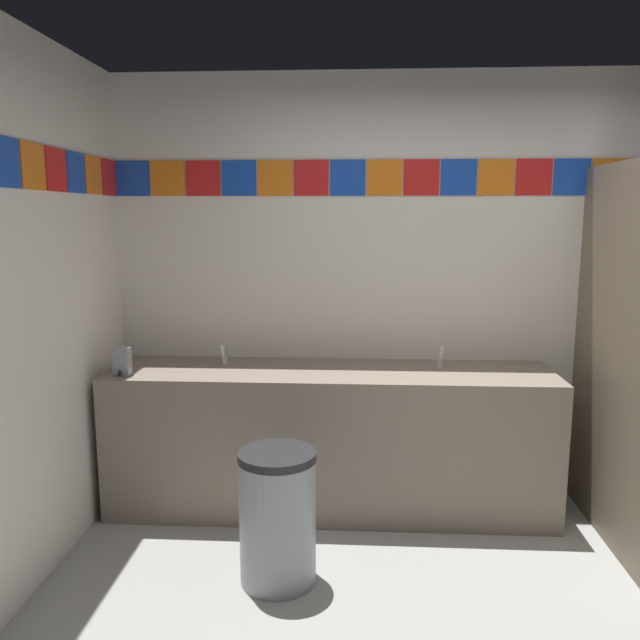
# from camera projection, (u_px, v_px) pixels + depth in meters

# --- Properties ---
(wall_back) EXTENTS (4.23, 0.09, 2.61)m
(wall_back) POSITION_uv_depth(u_px,v_px,m) (454.00, 287.00, 3.93)
(wall_back) COLOR silver
(wall_back) RESTS_ON ground_plane
(vanity_counter) EXTENTS (2.62, 0.62, 0.85)m
(vanity_counter) POSITION_uv_depth(u_px,v_px,m) (330.00, 438.00, 3.77)
(vanity_counter) COLOR gray
(vanity_counter) RESTS_ON ground_plane
(faucet_left) EXTENTS (0.04, 0.10, 0.14)m
(faucet_left) POSITION_uv_depth(u_px,v_px,m) (224.00, 356.00, 3.82)
(faucet_left) COLOR silver
(faucet_left) RESTS_ON vanity_counter
(faucet_right) EXTENTS (0.04, 0.10, 0.14)m
(faucet_right) POSITION_uv_depth(u_px,v_px,m) (440.00, 359.00, 3.74)
(faucet_right) COLOR silver
(faucet_right) RESTS_ON vanity_counter
(soap_dispenser) EXTENTS (0.09, 0.09, 0.16)m
(soap_dispenser) POSITION_uv_depth(u_px,v_px,m) (122.00, 362.00, 3.57)
(soap_dispenser) COLOR gray
(soap_dispenser) RESTS_ON vanity_counter
(trash_bin) EXTENTS (0.37, 0.37, 0.66)m
(trash_bin) POSITION_uv_depth(u_px,v_px,m) (278.00, 517.00, 3.01)
(trash_bin) COLOR #999EA3
(trash_bin) RESTS_ON ground_plane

